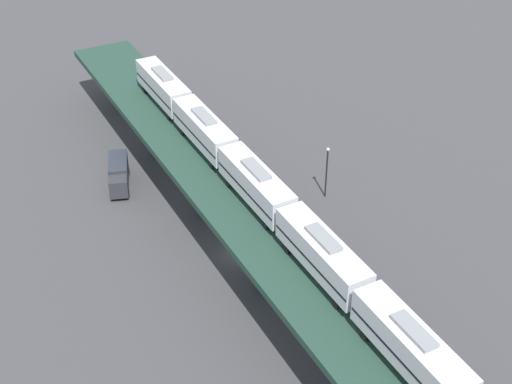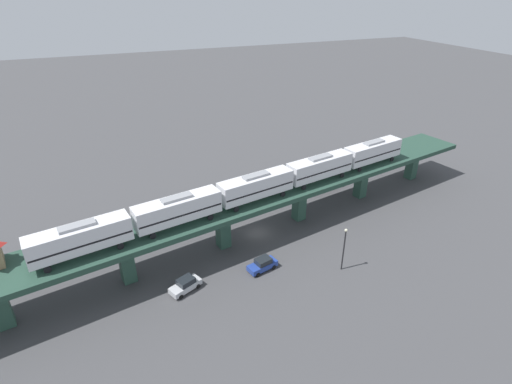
{
  "view_description": "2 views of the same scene",
  "coord_description": "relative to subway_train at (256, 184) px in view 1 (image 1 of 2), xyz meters",
  "views": [
    {
      "loc": [
        16.11,
        58.49,
        50.47
      ],
      "look_at": [
        -1.63,
        1.04,
        8.73
      ],
      "focal_mm": 50.0,
      "sensor_mm": 36.0,
      "label": 1
    },
    {
      "loc": [
        -51.0,
        21.16,
        37.07
      ],
      "look_at": [
        -1.63,
        1.04,
        8.73
      ],
      "focal_mm": 28.0,
      "sensor_mm": 36.0,
      "label": 2
    }
  ],
  "objects": [
    {
      "name": "subway_train",
      "position": [
        0.0,
        0.0,
        0.0
      ],
      "size": [
        14.55,
        61.8,
        4.45
      ],
      "color": "silver",
      "rests_on": "elevated_viaduct"
    },
    {
      "name": "delivery_truck",
      "position": [
        12.23,
        -18.47,
        -8.01
      ],
      "size": [
        3.3,
        7.46,
        3.2
      ],
      "color": "#333338",
      "rests_on": "ground"
    },
    {
      "name": "street_car_silver",
      "position": [
        -7.45,
        13.26,
        -8.83
      ],
      "size": [
        3.44,
        4.75,
        1.89
      ],
      "color": "#B7BABF",
      "rests_on": "ground"
    },
    {
      "name": "ground_plane",
      "position": [
        1.63,
        -1.04,
        -9.77
      ],
      "size": [
        400.0,
        400.0,
        0.0
      ],
      "primitive_type": "plane",
      "color": "#424244"
    },
    {
      "name": "street_lamp",
      "position": [
        -11.57,
        -8.66,
        -5.66
      ],
      "size": [
        0.44,
        0.44,
        6.94
      ],
      "color": "black",
      "rests_on": "ground"
    },
    {
      "name": "elevated_viaduct",
      "position": [
        1.66,
        -1.21,
        -3.55
      ],
      "size": [
        25.64,
        91.93,
        7.23
      ],
      "color": "#244135",
      "rests_on": "ground"
    },
    {
      "name": "street_car_blue",
      "position": [
        -7.34,
        1.96,
        -8.83
      ],
      "size": [
        2.81,
        4.7,
        1.89
      ],
      "color": "#233D93",
      "rests_on": "ground"
    }
  ]
}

